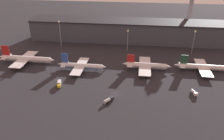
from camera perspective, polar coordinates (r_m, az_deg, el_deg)
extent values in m
plane|color=#26262B|center=(140.33, 1.05, -6.17)|extent=(600.00, 600.00, 0.00)
cube|color=#3D424C|center=(224.52, 3.70, 10.08)|extent=(191.79, 25.66, 19.63)
cube|color=black|center=(221.54, 3.79, 12.65)|extent=(191.79, 27.66, 1.20)
cylinder|color=silver|center=(189.74, -21.44, 2.79)|extent=(40.00, 4.82, 4.28)
cylinder|color=silver|center=(190.04, -21.40, 2.58)|extent=(37.99, 4.15, 3.64)
cone|color=silver|center=(180.64, -15.49, 2.50)|extent=(5.19, 4.14, 4.07)
cone|color=silver|center=(200.69, -26.86, 3.10)|extent=(6.47, 3.73, 3.64)
cube|color=red|center=(195.97, -26.08, 4.62)|extent=(6.00, 0.48, 8.22)
cube|color=silver|center=(198.44, -25.94, 3.15)|extent=(4.44, 11.57, 0.24)
cube|color=silver|center=(190.91, -21.94, 2.67)|extent=(9.85, 32.11, 0.36)
cylinder|color=gray|center=(197.99, -20.39, 3.39)|extent=(4.74, 2.42, 2.36)
cylinder|color=gray|center=(183.98, -22.79, 1.05)|extent=(4.74, 2.42, 2.36)
cylinder|color=black|center=(184.82, -17.45, 1.74)|extent=(0.50, 0.50, 1.93)
cylinder|color=black|center=(193.27, -21.57, 2.20)|extent=(0.50, 0.50, 1.93)
cylinder|color=black|center=(190.61, -22.03, 1.75)|extent=(0.50, 0.50, 1.93)
cylinder|color=white|center=(168.56, -7.86, 1.15)|extent=(31.41, 3.95, 3.54)
cylinder|color=#2D519E|center=(168.84, -7.84, 0.96)|extent=(29.83, 3.40, 3.01)
cone|color=white|center=(165.13, -2.23, 0.81)|extent=(4.29, 3.42, 3.36)
cone|color=white|center=(173.50, -13.27, 1.54)|extent=(5.34, 3.08, 3.01)
cube|color=#2D519E|center=(169.95, -12.28, 3.11)|extent=(4.95, 0.47, 7.82)
cube|color=white|center=(172.34, -12.30, 1.56)|extent=(3.68, 10.85, 0.24)
cube|color=white|center=(169.17, -8.36, 1.04)|extent=(8.18, 30.12, 0.36)
cylinder|color=gray|center=(176.70, -7.33, 1.90)|extent=(3.91, 2.00, 1.94)
cylinder|color=gray|center=(162.37, -8.78, -0.70)|extent=(3.91, 2.00, 1.94)
cylinder|color=black|center=(167.31, -4.17, 0.15)|extent=(0.50, 0.50, 1.59)
cylinder|color=black|center=(171.33, -8.19, 0.63)|extent=(0.50, 0.50, 1.59)
cylinder|color=black|center=(168.93, -8.43, 0.19)|extent=(0.50, 0.50, 1.59)
cylinder|color=silver|center=(168.61, 9.08, 1.22)|extent=(29.59, 4.36, 3.97)
cylinder|color=silver|center=(168.92, 9.07, 1.01)|extent=(28.11, 3.75, 3.37)
cone|color=silver|center=(169.99, 14.46, 0.87)|extent=(4.81, 3.83, 3.77)
cone|color=silver|center=(168.62, 3.60, 1.65)|extent=(6.00, 3.45, 3.37)
cube|color=red|center=(166.39, 4.94, 3.03)|extent=(5.56, 0.47, 6.12)
cube|color=silver|center=(168.34, 4.68, 1.67)|extent=(4.13, 11.76, 0.24)
cube|color=silver|center=(168.78, 8.57, 1.10)|extent=(9.17, 32.63, 0.36)
cylinder|color=gray|center=(177.57, 8.83, 2.01)|extent=(4.40, 2.24, 2.18)
cylinder|color=gray|center=(161.37, 8.85, -0.80)|extent=(4.40, 2.24, 2.18)
cylinder|color=black|center=(170.63, 12.47, 0.13)|extent=(0.50, 0.50, 1.79)
cylinder|color=black|center=(171.28, 8.51, 0.63)|extent=(0.50, 0.50, 1.79)
cylinder|color=black|center=(168.46, 8.51, 0.13)|extent=(0.50, 0.50, 1.79)
cylinder|color=white|center=(179.22, 23.33, 0.73)|extent=(40.10, 4.25, 3.71)
cylinder|color=#ADB2B7|center=(179.50, 23.29, 0.55)|extent=(38.09, 3.66, 3.16)
cone|color=white|center=(174.25, 16.62, 1.27)|extent=(5.61, 3.23, 3.16)
cube|color=#1E4738|center=(172.96, 18.31, 2.67)|extent=(5.20, 0.47, 6.95)
cube|color=white|center=(174.80, 17.82, 1.27)|extent=(3.86, 10.80, 0.24)
cube|color=white|center=(178.86, 22.68, 0.64)|extent=(8.57, 29.96, 0.36)
cylinder|color=gray|center=(186.97, 22.42, 1.44)|extent=(4.11, 2.10, 2.04)
cylinder|color=gray|center=(172.61, 23.59, -1.03)|extent=(4.11, 2.10, 2.04)
cylinder|color=black|center=(181.10, 22.46, 0.23)|extent=(0.50, 0.50, 1.67)
cylinder|color=black|center=(178.54, 22.66, -0.21)|extent=(0.50, 0.50, 1.67)
cube|color=white|center=(146.57, 21.02, -5.89)|extent=(2.81, 2.32, 1.85)
cylinder|color=#B7B7BC|center=(148.33, 20.42, -5.31)|extent=(3.09, 3.80, 1.96)
cylinder|color=black|center=(147.84, 21.18, -6.16)|extent=(0.91, 1.06, 0.90)
cylinder|color=black|center=(146.84, 20.61, -6.30)|extent=(0.91, 1.06, 0.90)
cylinder|color=black|center=(150.03, 20.44, -5.48)|extent=(0.91, 1.06, 0.90)
cylinder|color=black|center=(149.04, 19.87, -5.61)|extent=(0.91, 1.06, 0.90)
cube|color=gold|center=(148.88, -13.68, -4.10)|extent=(2.56, 2.60, 1.89)
cube|color=silver|center=(151.99, -13.59, -3.23)|extent=(3.14, 4.81, 2.53)
cylinder|color=black|center=(149.60, -13.32, -4.43)|extent=(0.73, 1.00, 0.90)
cylinder|color=black|center=(149.79, -13.92, -4.47)|extent=(0.73, 1.00, 0.90)
cylinder|color=black|center=(153.47, -13.21, -3.52)|extent=(0.73, 1.00, 0.90)
cylinder|color=black|center=(153.66, -13.79, -3.56)|extent=(0.73, 1.00, 0.90)
cube|color=#282D38|center=(133.48, -0.08, -7.32)|extent=(3.02, 3.01, 1.85)
cylinder|color=#B7B7BC|center=(131.27, -1.31, -7.99)|extent=(4.44, 4.84, 1.96)
cylinder|color=black|center=(134.49, -0.41, -7.64)|extent=(0.99, 1.04, 0.90)
cylinder|color=black|center=(133.53, 0.08, -7.94)|extent=(0.99, 1.04, 0.90)
cylinder|color=black|center=(131.86, -1.93, -8.49)|extent=(0.99, 1.04, 0.90)
cylinder|color=black|center=(130.88, -1.44, -8.80)|extent=(0.99, 1.04, 0.90)
cylinder|color=slate|center=(210.25, -13.36, 8.82)|extent=(0.70, 0.70, 24.49)
sphere|color=beige|center=(206.53, -13.75, 12.18)|extent=(1.80, 1.80, 1.80)
cylinder|color=slate|center=(199.21, 4.08, 7.48)|extent=(0.70, 0.70, 18.21)
sphere|color=beige|center=(196.02, 4.18, 10.14)|extent=(1.80, 1.80, 1.80)
cylinder|color=slate|center=(204.74, 20.46, 6.56)|extent=(0.70, 0.70, 19.83)
sphere|color=beige|center=(201.43, 20.96, 9.34)|extent=(1.80, 1.80, 1.80)
cylinder|color=#99999E|center=(255.33, 19.63, 13.60)|extent=(4.40, 4.40, 43.82)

